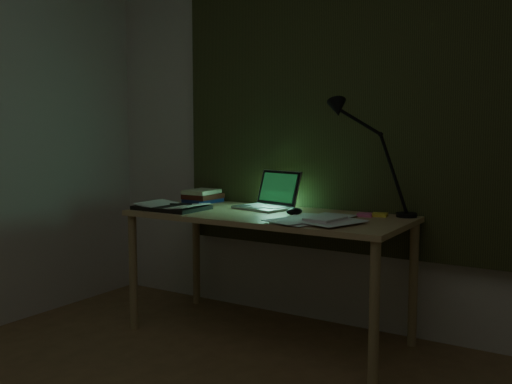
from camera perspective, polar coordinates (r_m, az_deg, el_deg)
wall_back at (r=3.29m, az=9.89°, el=7.97°), size 3.50×0.00×2.50m
curtain at (r=3.27m, az=9.68°, el=11.50°), size 2.20×0.06×2.00m
desk at (r=3.17m, az=1.16°, el=-8.36°), size 1.52×0.66×0.69m
laptop at (r=3.26m, az=0.64°, el=0.22°), size 0.38×0.41×0.22m
open_textbook at (r=3.29m, az=-8.44°, el=-1.45°), size 0.39×0.28×0.03m
book_stack at (r=3.59m, az=-5.34°, el=-0.36°), size 0.19×0.22×0.09m
loose_papers at (r=2.85m, az=6.23°, el=-2.70°), size 0.42×0.43×0.02m
mouse at (r=3.05m, az=3.86°, el=-1.95°), size 0.09×0.12×0.04m
sticky_yellow at (r=3.06m, az=12.25°, el=-2.24°), size 0.09×0.09×0.02m
sticky_pink at (r=3.04m, az=10.84°, el=-2.25°), size 0.09×0.09×0.02m
desk_lamp at (r=3.04m, az=14.96°, el=2.97°), size 0.43×0.36×0.58m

